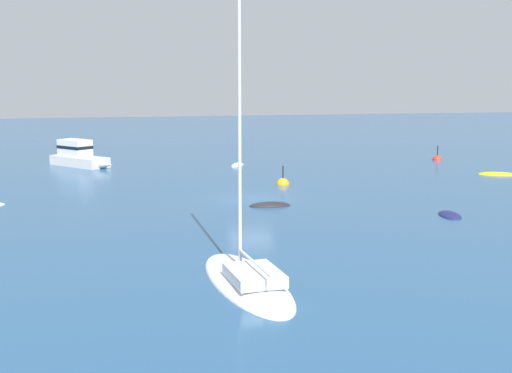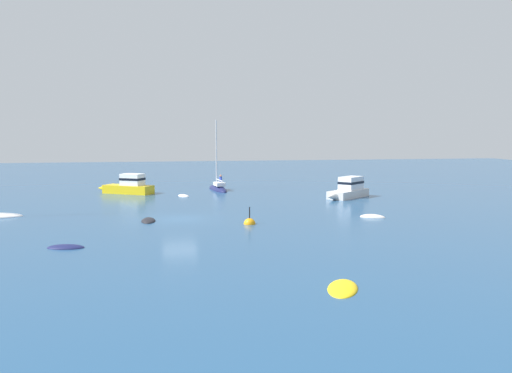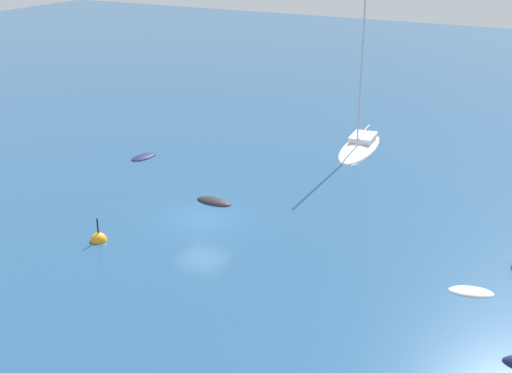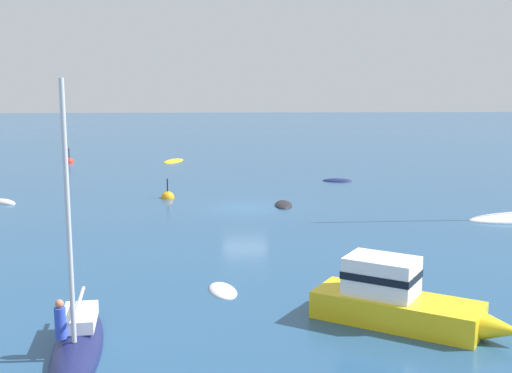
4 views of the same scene
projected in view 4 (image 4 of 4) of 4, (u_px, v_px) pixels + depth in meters
name	position (u px, v px, depth m)	size (l,w,h in m)	color
ground_plane	(245.00, 208.00, 39.02)	(160.00, 160.00, 0.00)	navy
rib	(223.00, 291.00, 24.65)	(1.43, 2.12, 0.32)	white
dinghy	(337.00, 181.00, 48.04)	(2.24, 1.39, 0.37)	#191E4C
skiff	(284.00, 206.00, 39.68)	(1.07, 2.30, 0.48)	black
tender	(3.00, 203.00, 40.43)	(2.05, 1.65, 0.50)	silver
launch_1	(398.00, 300.00, 21.40)	(6.28, 4.58, 2.10)	yellow
yacht	(78.00, 346.00, 19.51)	(2.11, 6.35, 8.32)	#191E4C
skiff_1	(173.00, 161.00, 57.89)	(2.21, 3.00, 0.37)	yellow
channel_buoy	(168.00, 198.00, 41.94)	(0.84, 0.84, 1.63)	orange
mooring_buoy	(69.00, 162.00, 57.30)	(0.77, 0.77, 1.61)	red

